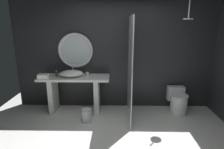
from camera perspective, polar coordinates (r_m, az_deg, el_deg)
back_wall_panel at (r=4.50m, az=1.16°, el=6.09°), size 4.80×0.10×2.60m
vanity_counter at (r=4.45m, az=-11.20°, el=-4.31°), size 1.59×0.56×0.85m
vessel_sink at (r=4.38m, az=-12.28°, el=0.32°), size 0.54×0.44×0.23m
tumbler_cup at (r=4.34m, az=-7.49°, el=0.12°), size 0.07×0.07×0.09m
soap_dispenser at (r=4.43m, az=-16.52°, el=0.16°), size 0.05×0.05×0.14m
round_wall_mirror at (r=4.50m, az=-11.08°, el=7.17°), size 0.82×0.07×0.82m
shower_glass_panel at (r=3.95m, az=5.44°, el=1.52°), size 0.02×1.14×2.17m
rain_shower_head at (r=4.18m, az=22.19°, el=15.99°), size 0.19×0.19×0.41m
toilet at (r=4.67m, az=19.36°, el=-7.60°), size 0.40×0.58×0.56m
waste_bin at (r=4.09m, az=-7.86°, el=-11.98°), size 0.21×0.21×0.31m
folded_hand_towel at (r=4.36m, az=-20.13°, el=-0.59°), size 0.23×0.16×0.10m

